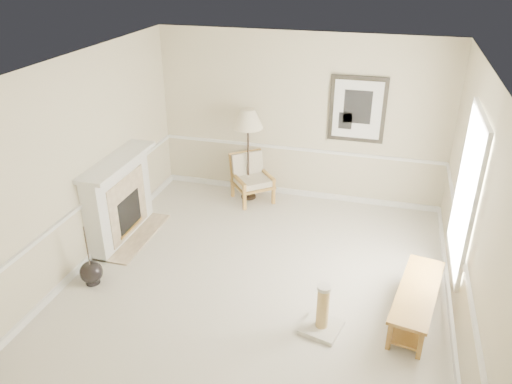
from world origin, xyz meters
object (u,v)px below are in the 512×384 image
at_px(armchair, 250,175).
at_px(bench, 417,299).
at_px(floor_vase, 91,273).
at_px(floor_lamp, 248,121).
at_px(scratching_post, 322,316).

xyz_separation_m(armchair, bench, (2.83, -2.57, -0.17)).
xyz_separation_m(floor_vase, floor_lamp, (1.32, 3.02, 1.28)).
relative_size(floor_vase, floor_lamp, 0.54).
relative_size(armchair, scratching_post, 1.45).
bearing_deg(bench, floor_vase, -174.03).
relative_size(floor_lamp, bench, 1.08).
xyz_separation_m(floor_lamp, scratching_post, (1.81, -3.10, -1.24)).
xyz_separation_m(armchair, floor_lamp, (-0.04, 0.01, 0.99)).
height_order(floor_vase, bench, floor_vase).
relative_size(armchair, floor_lamp, 0.55).
bearing_deg(scratching_post, floor_vase, 178.57).
distance_m(floor_lamp, scratching_post, 3.80).
distance_m(armchair, floor_lamp, 0.99).
bearing_deg(floor_lamp, bench, -41.91).
bearing_deg(armchair, scratching_post, -99.92).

